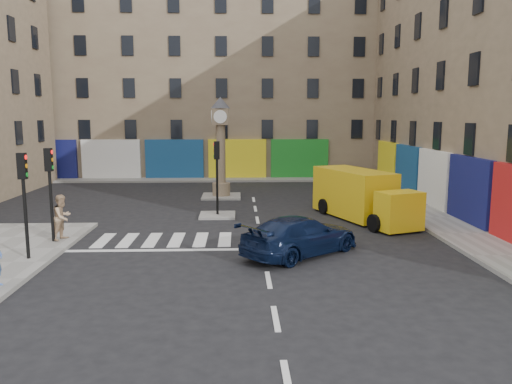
{
  "coord_description": "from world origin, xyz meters",
  "views": [
    {
      "loc": [
        -0.93,
        -16.99,
        5.12
      ],
      "look_at": [
        -0.21,
        3.16,
        2.0
      ],
      "focal_mm": 35.0,
      "sensor_mm": 36.0,
      "label": 1
    }
  ],
  "objects": [
    {
      "name": "island_far",
      "position": [
        -2.0,
        14.0,
        0.06
      ],
      "size": [
        2.4,
        2.4,
        0.12
      ],
      "primitive_type": "cube",
      "color": "gray",
      "rests_on": "ground"
    },
    {
      "name": "navy_sedan",
      "position": [
        1.35,
        0.85,
        0.72
      ],
      "size": [
        5.11,
        4.71,
        1.44
      ],
      "primitive_type": "imported",
      "rotation": [
        0.0,
        0.0,
        2.26
      ],
      "color": "black",
      "rests_on": "ground"
    },
    {
      "name": "pedestrian_tan",
      "position": [
        -8.0,
        2.87,
        1.07
      ],
      "size": [
        0.95,
        1.07,
        1.83
      ],
      "primitive_type": "imported",
      "rotation": [
        0.0,
        0.0,
        1.23
      ],
      "color": "tan",
      "rests_on": "sidewalk_left"
    },
    {
      "name": "clock_pillar",
      "position": [
        -2.0,
        14.0,
        3.55
      ],
      "size": [
        1.2,
        1.2,
        6.1
      ],
      "color": "#8C755C",
      "rests_on": "island_far"
    },
    {
      "name": "traffic_light_island",
      "position": [
        -2.0,
        8.0,
        2.59
      ],
      "size": [
        0.28,
        0.22,
        3.7
      ],
      "color": "black",
      "rests_on": "island_near"
    },
    {
      "name": "yellow_van",
      "position": [
        5.12,
        7.03,
        1.19
      ],
      "size": [
        4.12,
        6.87,
        2.4
      ],
      "rotation": [
        0.0,
        0.0,
        0.35
      ],
      "color": "gold",
      "rests_on": "ground"
    },
    {
      "name": "sidewalk_far",
      "position": [
        -4.0,
        22.2,
        0.07
      ],
      "size": [
        32.0,
        2.4,
        0.15
      ],
      "primitive_type": "cube",
      "color": "gray",
      "rests_on": "ground"
    },
    {
      "name": "traffic_light_left_near",
      "position": [
        -8.3,
        0.2,
        2.62
      ],
      "size": [
        0.28,
        0.22,
        3.7
      ],
      "color": "black",
      "rests_on": "sidewalk_left"
    },
    {
      "name": "sidewalk_right",
      "position": [
        8.7,
        10.0,
        0.07
      ],
      "size": [
        2.6,
        30.0,
        0.15
      ],
      "primitive_type": "cube",
      "color": "gray",
      "rests_on": "ground"
    },
    {
      "name": "building_far",
      "position": [
        -4.0,
        28.0,
        8.5
      ],
      "size": [
        32.0,
        10.0,
        17.0
      ],
      "primitive_type": "cube",
      "color": "#87755A",
      "rests_on": "ground"
    },
    {
      "name": "traffic_light_left_far",
      "position": [
        -8.3,
        2.6,
        2.62
      ],
      "size": [
        0.28,
        0.22,
        3.7
      ],
      "color": "black",
      "rests_on": "sidewalk_left"
    },
    {
      "name": "island_near",
      "position": [
        -2.0,
        8.0,
        0.06
      ],
      "size": [
        1.8,
        1.8,
        0.12
      ],
      "primitive_type": "cube",
      "color": "gray",
      "rests_on": "ground"
    },
    {
      "name": "ground",
      "position": [
        0.0,
        0.0,
        0.0
      ],
      "size": [
        120.0,
        120.0,
        0.0
      ],
      "primitive_type": "plane",
      "color": "black",
      "rests_on": "ground"
    }
  ]
}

